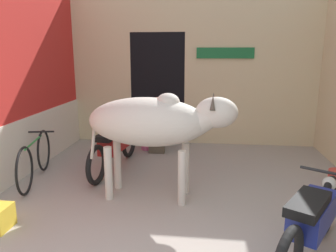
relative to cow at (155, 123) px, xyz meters
name	(u,v)px	position (x,y,z in m)	size (l,w,h in m)	color
wall_back_with_doorway	(180,75)	(0.08, 3.12, 0.43)	(5.29, 0.93, 3.39)	beige
cow	(155,123)	(0.00, 0.00, 0.00)	(2.06, 0.80, 1.50)	beige
motorcycle_near	(312,220)	(1.71, -1.30, -0.63)	(1.12, 1.77, 0.78)	black
motorcycle_far	(114,146)	(-0.87, 1.01, -0.65)	(0.58, 2.01, 0.75)	black
bicycle	(35,159)	(-1.97, 0.35, -0.71)	(0.50, 1.67, 0.72)	black
shopkeeper_seated	(157,124)	(-0.29, 2.14, -0.50)	(0.45, 0.33, 1.12)	brown
plastic_stool	(146,140)	(-0.54, 2.24, -0.86)	(0.31, 0.31, 0.39)	#DB6093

